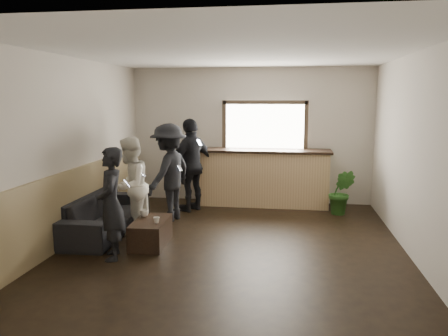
% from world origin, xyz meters
% --- Properties ---
extents(ground, '(5.00, 6.00, 0.01)m').
position_xyz_m(ground, '(0.00, 0.00, 0.00)').
color(ground, black).
extents(room_shell, '(5.01, 6.01, 2.80)m').
position_xyz_m(room_shell, '(-0.74, 0.00, 1.47)').
color(room_shell, silver).
rests_on(room_shell, ground).
extents(bar_counter, '(2.70, 0.68, 2.13)m').
position_xyz_m(bar_counter, '(0.30, 2.70, 0.64)').
color(bar_counter, tan).
rests_on(bar_counter, ground).
extents(sofa, '(0.87, 2.17, 0.63)m').
position_xyz_m(sofa, '(-2.15, 0.45, 0.32)').
color(sofa, black).
rests_on(sofa, ground).
extents(coffee_table, '(0.52, 0.88, 0.38)m').
position_xyz_m(coffee_table, '(-1.21, -0.05, 0.19)').
color(coffee_table, black).
rests_on(coffee_table, ground).
extents(cup_a, '(0.18, 0.18, 0.10)m').
position_xyz_m(cup_a, '(-1.37, 0.14, 0.43)').
color(cup_a, silver).
rests_on(cup_a, coffee_table).
extents(cup_b, '(0.10, 0.10, 0.09)m').
position_xyz_m(cup_b, '(-1.08, -0.17, 0.42)').
color(cup_b, silver).
rests_on(cup_b, coffee_table).
extents(potted_plant, '(0.54, 0.46, 0.86)m').
position_xyz_m(potted_plant, '(1.80, 2.15, 0.43)').
color(potted_plant, '#2D6623').
rests_on(potted_plant, ground).
extents(person_a, '(0.55, 0.66, 1.53)m').
position_xyz_m(person_a, '(-1.55, -0.66, 0.77)').
color(person_a, black).
rests_on(person_a, ground).
extents(person_b, '(0.64, 0.80, 1.57)m').
position_xyz_m(person_b, '(-1.70, 0.46, 0.79)').
color(person_b, white).
rests_on(person_b, ground).
extents(person_c, '(0.95, 1.26, 1.74)m').
position_xyz_m(person_c, '(-1.29, 1.30, 0.87)').
color(person_c, black).
rests_on(person_c, ground).
extents(person_d, '(0.95, 1.12, 1.80)m').
position_xyz_m(person_d, '(-1.05, 2.04, 0.90)').
color(person_d, black).
rests_on(person_d, ground).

